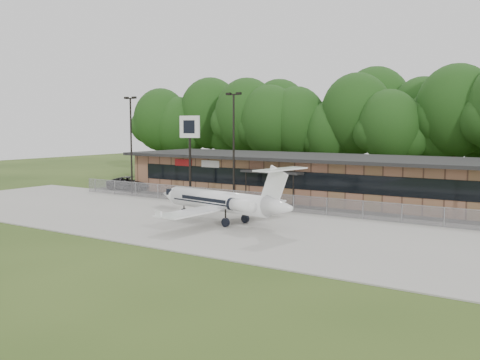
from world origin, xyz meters
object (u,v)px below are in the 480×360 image
Objects in this scene: business_jet at (224,202)px; suv at (131,183)px; terminal at (318,177)px; pole_sign at (190,136)px.

suv is (-20.64, 11.26, -0.86)m from business_jet.
business_jet is 23.53m from suv.
business_jet reaches higher than suv.
terminal is 13.24m from pole_sign.
terminal is 21.25m from suv.
pole_sign reaches higher than terminal.
business_jet is at bearing -48.68° from pole_sign.
suv is at bearing 160.91° from business_jet.
business_jet is 2.45× the size of suv.
terminal is at bearing -89.98° from suv.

